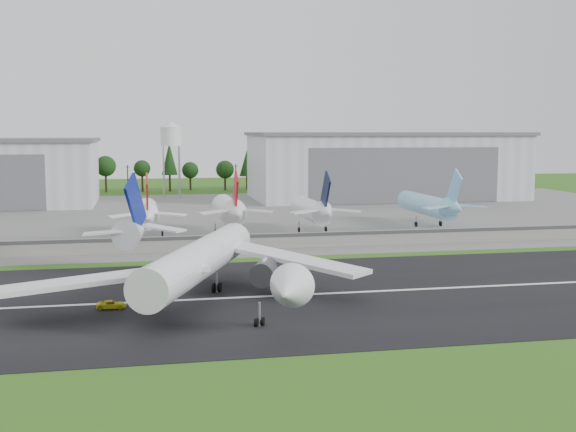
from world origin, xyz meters
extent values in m
plane|color=#1D5614|center=(0.00, 0.00, 0.00)|extent=(600.00, 600.00, 0.00)
cube|color=black|center=(0.00, 10.00, 0.05)|extent=(320.00, 60.00, 0.10)
cube|color=white|center=(0.00, 10.00, 0.11)|extent=(220.00, 1.00, 0.02)
cube|color=slate|center=(0.00, 120.00, 0.05)|extent=(320.00, 150.00, 0.10)
cube|color=gray|center=(0.00, 55.00, 1.75)|extent=(240.00, 0.50, 3.50)
cube|color=#38383A|center=(0.00, 54.70, 3.00)|extent=(240.00, 0.12, 0.70)
cube|color=silver|center=(75.00, 165.00, 12.00)|extent=(100.00, 45.00, 24.00)
cube|color=#595B60|center=(75.00, 165.00, 24.60)|extent=(102.00, 47.00, 1.20)
cube|color=#595B60|center=(75.00, 142.35, 10.08)|extent=(70.00, 0.30, 19.68)
cylinder|color=#99999E|center=(-8.00, 182.00, 10.00)|extent=(0.50, 0.50, 20.00)
cylinder|color=#99999E|center=(-2.00, 188.00, 10.00)|extent=(0.50, 0.50, 20.00)
cylinder|color=silver|center=(-5.00, 185.00, 23.50)|extent=(8.00, 8.00, 7.00)
cone|color=silver|center=(-5.00, 185.00, 28.20)|extent=(8.40, 8.40, 2.40)
cylinder|color=white|center=(-8.00, 10.00, 6.20)|extent=(21.43, 43.09, 5.80)
cone|color=white|center=(1.11, -13.28, 6.20)|extent=(7.59, 7.70, 5.80)
cone|color=white|center=(-17.65, 34.68, 7.40)|extent=(8.41, 10.39, 5.51)
cube|color=navy|center=(-17.47, 34.21, 12.70)|extent=(3.94, 9.07, 11.13)
cube|color=white|center=(6.70, 13.60, 5.40)|extent=(22.39, 24.82, 2.65)
cylinder|color=#333338|center=(2.13, 10.20, 3.80)|extent=(5.54, 6.51, 3.80)
cube|color=white|center=(-12.81, 36.03, 7.80)|extent=(8.99, 8.18, 0.98)
cube|color=white|center=(-21.24, 2.67, 5.40)|extent=(28.43, 8.69, 2.65)
cylinder|color=#333338|center=(-15.57, 3.28, 3.80)|extent=(5.54, 6.51, 3.80)
cube|color=white|center=(-22.13, 32.39, 7.80)|extent=(9.18, 3.72, 0.98)
cube|color=#99999E|center=(-6.54, 6.28, 1.70)|extent=(20.24, 31.58, 3.20)
cylinder|color=black|center=(-13.28, 11.15, 0.85)|extent=(0.92, 1.54, 1.50)
imported|color=yellow|center=(-20.94, 6.81, 0.69)|extent=(4.36, 2.19, 1.19)
cylinder|color=white|center=(-15.20, 80.00, 5.71)|extent=(5.42, 24.00, 5.42)
cone|color=white|center=(-15.20, 64.50, 6.71)|extent=(5.15, 7.00, 5.15)
cube|color=#B3210D|center=(-15.20, 65.00, 11.51)|extent=(0.45, 8.59, 10.02)
cylinder|color=#99999E|center=(-18.70, 78.00, 1.50)|extent=(0.32, 0.32, 3.00)
cylinder|color=#99999E|center=(-11.70, 78.00, 1.50)|extent=(0.32, 0.32, 3.00)
cylinder|color=black|center=(-18.70, 78.00, 0.80)|extent=(0.40, 1.40, 1.40)
cylinder|color=silver|center=(4.68, 80.00, 6.00)|extent=(6.01, 24.00, 6.01)
cone|color=silver|center=(4.68, 64.50, 7.00)|extent=(5.71, 7.00, 5.71)
cube|color=#AF0D17|center=(4.68, 65.00, 11.80)|extent=(0.45, 8.59, 10.02)
cylinder|color=#99999E|center=(1.18, 78.00, 1.50)|extent=(0.32, 0.32, 3.00)
cylinder|color=#99999E|center=(8.18, 78.00, 1.50)|extent=(0.32, 0.32, 3.00)
cylinder|color=black|center=(1.18, 78.00, 0.80)|extent=(0.40, 1.40, 1.40)
cylinder|color=white|center=(25.87, 80.00, 5.62)|extent=(5.25, 24.00, 5.25)
cone|color=white|center=(25.87, 64.50, 6.62)|extent=(4.98, 7.00, 4.98)
cube|color=black|center=(25.87, 65.00, 11.42)|extent=(0.45, 8.59, 10.02)
cylinder|color=#99999E|center=(22.37, 78.00, 1.50)|extent=(0.32, 0.32, 3.00)
cylinder|color=#99999E|center=(29.37, 78.00, 1.50)|extent=(0.32, 0.32, 3.00)
cylinder|color=black|center=(22.37, 78.00, 0.80)|extent=(0.40, 1.40, 1.40)
cylinder|color=#86C8E8|center=(59.17, 85.00, 5.73)|extent=(5.46, 30.00, 5.46)
cone|color=#86C8E8|center=(59.17, 66.50, 6.73)|extent=(5.19, 7.00, 5.19)
cube|color=#73B5ED|center=(59.17, 67.00, 11.53)|extent=(0.45, 8.59, 10.02)
cylinder|color=#99999E|center=(55.67, 83.00, 1.50)|extent=(0.32, 0.32, 3.00)
cylinder|color=#99999E|center=(62.67, 83.00, 1.50)|extent=(0.32, 0.32, 3.00)
cylinder|color=black|center=(55.67, 83.00, 0.80)|extent=(0.40, 1.40, 1.40)
camera|label=1|loc=(-16.10, -98.35, 25.64)|focal=45.00mm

